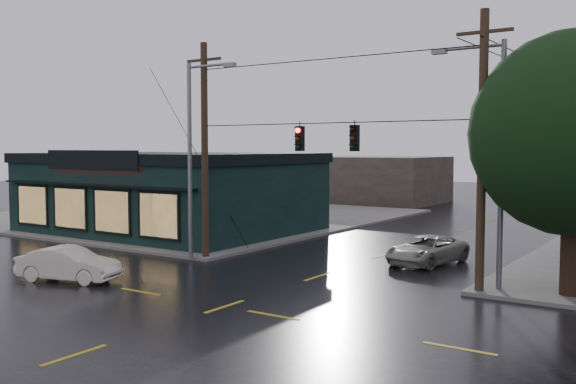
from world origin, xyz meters
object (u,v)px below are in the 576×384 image
Objects in this scene: corner_tree at (574,134)px; sedan_cream at (69,264)px; suv_silver at (427,250)px; utility_pole_ne at (479,294)px; utility_pole_nw at (206,259)px.

sedan_cream is at bearing -155.51° from corner_tree.
sedan_cream is 0.90× the size of suv_silver.
sedan_cream is (-17.13, -7.80, -5.09)m from corner_tree.
sedan_cream is at bearing -154.76° from utility_pole_ne.
sedan_cream is (-14.28, -6.73, 0.68)m from utility_pole_ne.
suv_silver is at bearing -59.62° from sedan_cream.
corner_tree is 6.52m from utility_pole_ne.
corner_tree is 19.49m from sedan_cream.
utility_pole_nw is at bearing 180.00° from utility_pole_ne.
utility_pole_ne is at bearing -40.86° from suv_silver.
utility_pole_nw is at bearing -176.15° from corner_tree.
suv_silver is (-3.87, 4.77, 0.64)m from utility_pole_ne.
utility_pole_ne reaches higher than sedan_cream.
sedan_cream is at bearing -122.08° from suv_silver.
corner_tree is 16.89m from utility_pole_nw.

